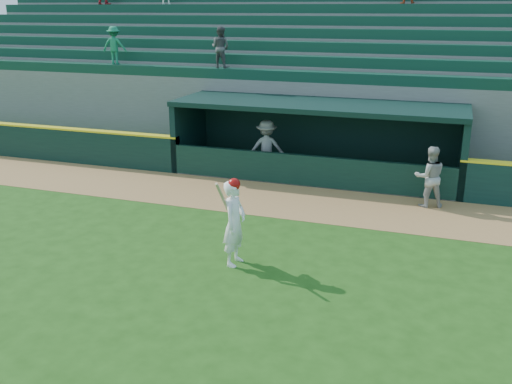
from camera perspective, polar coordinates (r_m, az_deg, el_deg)
ground at (r=12.35m, az=-2.44°, el=-7.93°), size 120.00×120.00×0.00m
warning_track at (r=16.66m, az=3.70°, el=-0.92°), size 40.00×3.00×0.01m
dugout_player_front at (r=16.68m, az=16.98°, el=1.46°), size 1.00×0.88×1.75m
dugout_player_inside at (r=19.07m, az=1.06°, el=4.45°), size 1.36×1.02×1.86m
dugout at (r=19.21m, az=6.27°, el=5.75°), size 9.40×2.80×2.46m
stands at (r=23.45m, az=8.98°, el=10.44°), size 34.50×6.29×7.45m
batter_at_plate at (r=12.33m, az=-2.18°, el=-3.01°), size 0.50×0.84×1.98m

